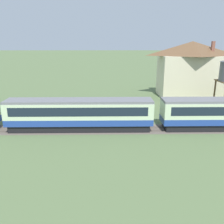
# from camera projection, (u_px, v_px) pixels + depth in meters

# --- Properties ---
(passenger_train) EXTENTS (96.70, 2.99, 3.96)m
(passenger_train) POSITION_uv_depth(u_px,v_px,m) (82.00, 113.00, 29.81)
(passenger_train) COLOR #234293
(passenger_train) RESTS_ON ground_plane
(railway_track) EXTENTS (137.66, 3.60, 0.04)m
(railway_track) POSITION_uv_depth(u_px,v_px,m) (87.00, 129.00, 30.45)
(railway_track) COLOR #665B51
(railway_track) RESTS_ON ground_plane
(station_house_brown_roof) EXTENTS (13.29, 7.68, 10.95)m
(station_house_brown_roof) POSITION_uv_depth(u_px,v_px,m) (191.00, 68.00, 48.07)
(station_house_brown_roof) COLOR beige
(station_house_brown_roof) RESTS_ON ground_plane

